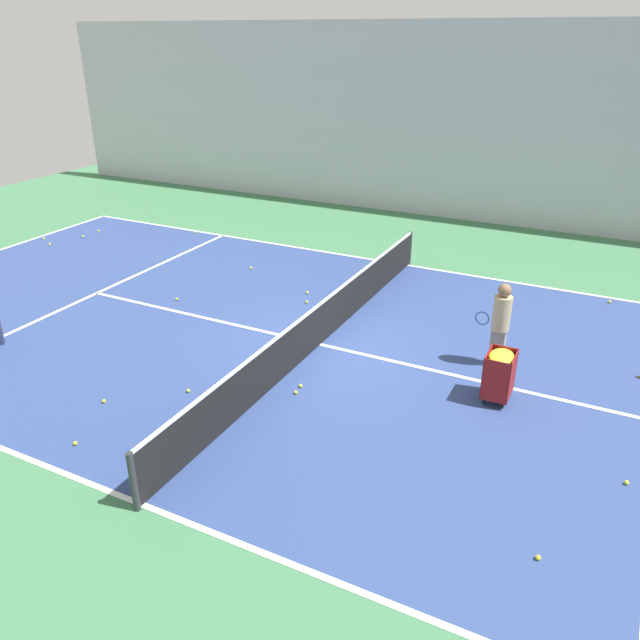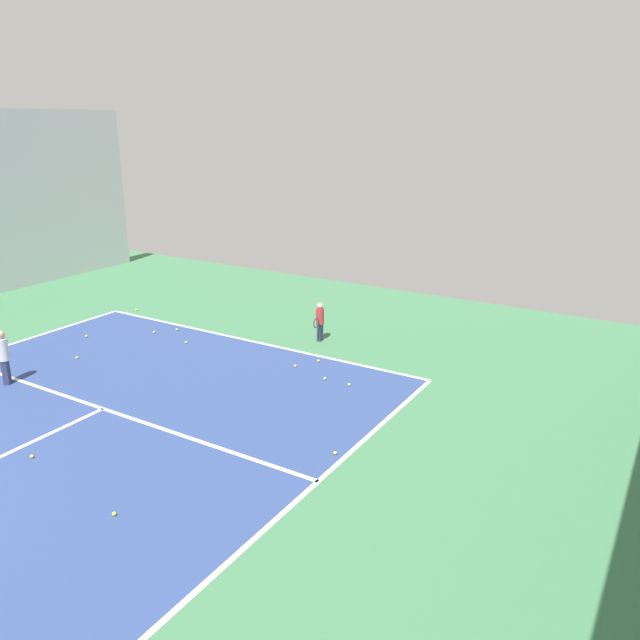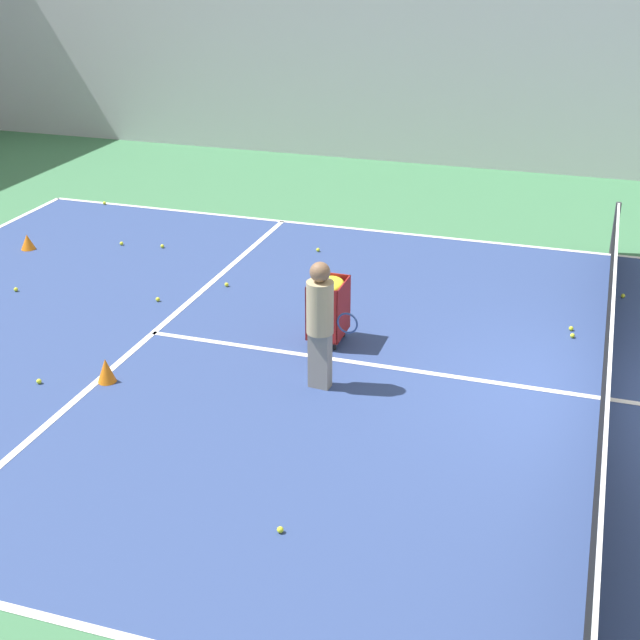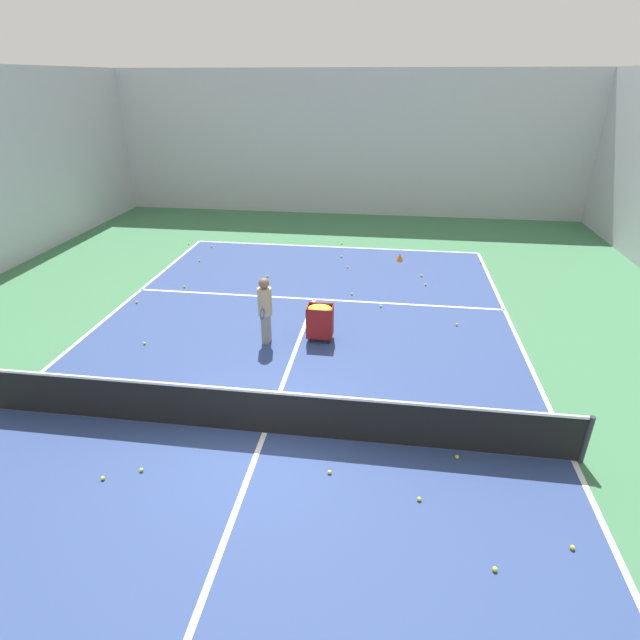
# 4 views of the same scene
# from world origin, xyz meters

# --- Properties ---
(ground_plane) EXTENTS (37.99, 37.99, 0.00)m
(ground_plane) POSITION_xyz_m (0.00, 0.00, 0.00)
(ground_plane) COLOR #3D754C
(court_playing_area) EXTENTS (11.11, 23.18, 0.00)m
(court_playing_area) POSITION_xyz_m (0.00, 0.00, 0.00)
(court_playing_area) COLOR navy
(court_playing_area) RESTS_ON ground
(line_sideline_left) EXTENTS (0.10, 23.18, 0.00)m
(line_sideline_left) POSITION_xyz_m (-5.56, 0.00, 0.01)
(line_sideline_left) COLOR white
(line_sideline_left) RESTS_ON ground
(line_sideline_right) EXTENTS (0.10, 23.18, 0.00)m
(line_sideline_right) POSITION_xyz_m (5.56, 0.00, 0.01)
(line_sideline_right) COLOR white
(line_sideline_right) RESTS_ON ground
(line_service_near) EXTENTS (11.11, 0.10, 0.00)m
(line_service_near) POSITION_xyz_m (0.00, -6.38, 0.01)
(line_service_near) COLOR white
(line_service_near) RESTS_ON ground
(line_centre_service) EXTENTS (0.10, 12.75, 0.00)m
(line_centre_service) POSITION_xyz_m (0.00, 0.00, 0.01)
(line_centre_service) COLOR white
(line_centre_service) RESTS_ON ground
(hall_enclosure_left) EXTENTS (0.15, 34.29, 6.45)m
(hall_enclosure_left) POSITION_xyz_m (-11.03, 0.00, 3.23)
(hall_enclosure_left) COLOR silver
(hall_enclosure_left) RESTS_ON ground
(tennis_net) EXTENTS (11.41, 0.10, 0.96)m
(tennis_net) POSITION_xyz_m (0.00, 0.00, 0.50)
(tennis_net) COLOR #2D2D33
(tennis_net) RESTS_ON ground
(coach_at_net) EXTENTS (0.38, 0.69, 1.74)m
(coach_at_net) POSITION_xyz_m (-0.80, 3.52, 0.99)
(coach_at_net) COLOR gray
(coach_at_net) RESTS_ON ground
(ball_cart) EXTENTS (0.65, 0.48, 0.96)m
(ball_cart) POSITION_xyz_m (0.53, 3.83, 0.67)
(ball_cart) COLOR maroon
(ball_cart) RESTS_ON ground
(tennis_ball_0) EXTENTS (0.07, 0.07, 0.07)m
(tennis_ball_0) POSITION_xyz_m (1.99, 0.50, 0.04)
(tennis_ball_0) COLOR yellow
(tennis_ball_0) RESTS_ON ground
(tennis_ball_1) EXTENTS (0.07, 0.07, 0.07)m
(tennis_ball_1) POSITION_xyz_m (-0.54, -4.25, 0.04)
(tennis_ball_1) COLOR yellow
(tennis_ball_1) RESTS_ON ground
(tennis_ball_2) EXTENTS (0.07, 0.07, 0.07)m
(tennis_ball_2) POSITION_xyz_m (-1.84, -1.29, 0.04)
(tennis_ball_2) COLOR yellow
(tennis_ball_2) RESTS_ON ground
(tennis_ball_4) EXTENTS (0.07, 0.07, 0.07)m
(tennis_ball_4) POSITION_xyz_m (-2.59, -11.22, 0.04)
(tennis_ball_4) COLOR yellow
(tennis_ball_4) RESTS_ON ground
(tennis_ball_8) EXTENTS (0.07, 0.07, 0.07)m
(tennis_ball_8) POSITION_xyz_m (-3.28, -3.83, 0.04)
(tennis_ball_8) COLOR yellow
(tennis_ball_8) RESTS_ON ground
(tennis_ball_9) EXTENTS (0.07, 0.07, 0.07)m
(tennis_ball_9) POSITION_xyz_m (2.83, -1.30, 0.04)
(tennis_ball_9) COLOR yellow
(tennis_ball_9) RESTS_ON ground
(tennis_ball_13) EXTENTS (0.07, 0.07, 0.07)m
(tennis_ball_13) POSITION_xyz_m (4.96, -1.92, 0.04)
(tennis_ball_13) COLOR yellow
(tennis_ball_13) RESTS_ON ground
(tennis_ball_15) EXTENTS (0.07, 0.07, 0.07)m
(tennis_ball_15) POSITION_xyz_m (-2.38, -1.56, 0.04)
(tennis_ball_15) COLOR yellow
(tennis_ball_15) RESTS_ON ground
(tennis_ball_16) EXTENTS (0.07, 0.07, 0.07)m
(tennis_ball_16) POSITION_xyz_m (-5.35, -7.33, 0.04)
(tennis_ball_16) COLOR yellow
(tennis_ball_16) RESTS_ON ground
(tennis_ball_17) EXTENTS (0.07, 0.07, 0.07)m
(tennis_ball_17) POSITION_xyz_m (-3.34, -10.29, 0.04)
(tennis_ball_17) COLOR yellow
(tennis_ball_17) RESTS_ON ground
(tennis_ball_18) EXTENTS (0.07, 0.07, 0.07)m
(tennis_ball_18) POSITION_xyz_m (3.53, -0.22, 0.04)
(tennis_ball_18) COLOR yellow
(tennis_ball_18) RESTS_ON ground
(tennis_ball_24) EXTENTS (0.07, 0.07, 0.07)m
(tennis_ball_24) POSITION_xyz_m (-3.81, 2.97, 0.04)
(tennis_ball_24) COLOR yellow
(tennis_ball_24) RESTS_ON ground
(tennis_ball_26) EXTENTS (0.07, 0.07, 0.07)m
(tennis_ball_26) POSITION_xyz_m (1.74, 0.47, 0.04)
(tennis_ball_26) COLOR yellow
(tennis_ball_26) RESTS_ON ground
(tennis_ball_27) EXTENTS (0.07, 0.07, 0.07)m
(tennis_ball_27) POSITION_xyz_m (-4.02, -10.29, 0.04)
(tennis_ball_27) COLOR yellow
(tennis_ball_27) RESTS_ON ground
(tennis_ball_29) EXTENTS (0.07, 0.07, 0.07)m
(tennis_ball_29) POSITION_xyz_m (-5.20, 5.35, 0.04)
(tennis_ball_29) COLOR yellow
(tennis_ball_29) RESTS_ON ground
(tennis_ball_30) EXTENTS (0.07, 0.07, 0.07)m
(tennis_ball_30) POSITION_xyz_m (2.01, 6.07, 0.04)
(tennis_ball_30) COLOR yellow
(tennis_ball_30) RESTS_ON ground
(tennis_ball_32) EXTENTS (0.07, 0.07, 0.07)m
(tennis_ball_32) POSITION_xyz_m (4.09, 5.14, 0.04)
(tennis_ball_32) COLOR yellow
(tennis_ball_32) RESTS_ON ground
(tennis_ball_36) EXTENTS (0.07, 0.07, 0.07)m
(tennis_ball_36) POSITION_xyz_m (-2.27, -10.61, 0.04)
(tennis_ball_36) COLOR yellow
(tennis_ball_36) RESTS_ON ground
(tennis_ball_37) EXTENTS (0.07, 0.07, 0.07)m
(tennis_ball_37) POSITION_xyz_m (3.80, -2.43, 0.04)
(tennis_ball_37) COLOR yellow
(tennis_ball_37) RESTS_ON ground
(tennis_ball_38) EXTENTS (0.07, 0.07, 0.07)m
(tennis_ball_38) POSITION_xyz_m (1.35, -0.90, 0.04)
(tennis_ball_38) COLOR yellow
(tennis_ball_38) RESTS_ON ground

